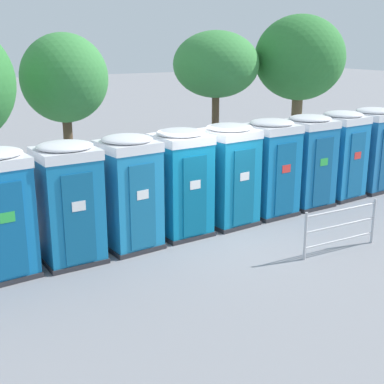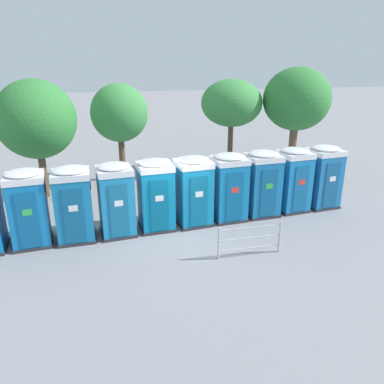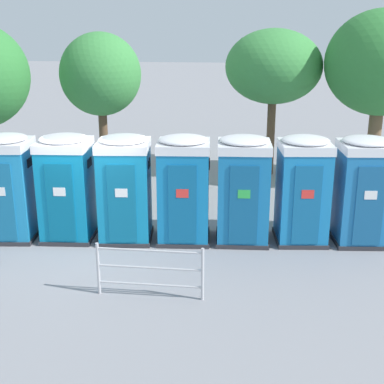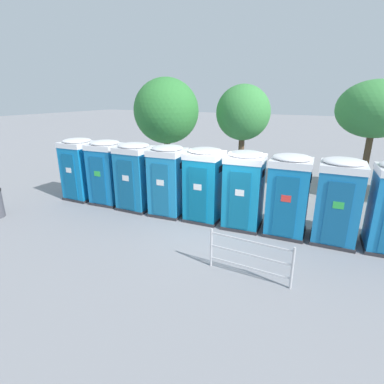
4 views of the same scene
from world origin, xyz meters
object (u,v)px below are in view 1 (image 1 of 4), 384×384
(portapotty_8, at_px, (341,154))
(street_tree_1, at_px, (300,59))
(portapotty_9, at_px, (372,149))
(portapotty_6, at_px, (270,167))
(portapotty_4, at_px, (181,182))
(portapotty_5, at_px, (229,174))
(portapotty_7, at_px, (308,160))
(street_tree_0, at_px, (64,79))
(event_barrier, at_px, (341,227))
(portapotty_3, at_px, (129,192))
(portapotty_2, at_px, (69,202))
(street_tree_3, at_px, (216,65))

(portapotty_8, bearing_deg, street_tree_1, 62.57)
(portapotty_9, bearing_deg, portapotty_8, -176.15)
(portapotty_9, bearing_deg, portapotty_6, -175.14)
(portapotty_4, height_order, portapotty_5, same)
(portapotty_7, height_order, street_tree_0, street_tree_0)
(portapotty_5, relative_size, event_barrier, 1.23)
(portapotty_3, bearing_deg, portapotty_4, 6.00)
(portapotty_2, distance_m, portapotty_7, 6.95)
(portapotty_4, height_order, street_tree_0, street_tree_0)
(portapotty_9, height_order, street_tree_0, street_tree_0)
(street_tree_0, height_order, street_tree_1, street_tree_1)
(portapotty_6, bearing_deg, portapotty_8, 5.37)
(portapotty_4, relative_size, street_tree_1, 0.47)
(portapotty_5, bearing_deg, portapotty_9, 4.88)
(portapotty_9, xyz_separation_m, street_tree_3, (-1.99, 5.79, 2.33))
(portapotty_7, distance_m, street_tree_0, 7.89)
(portapotty_9, distance_m, street_tree_0, 9.73)
(portapotty_6, height_order, portapotty_9, same)
(street_tree_0, relative_size, street_tree_3, 0.98)
(event_barrier, bearing_deg, portapotty_3, 146.82)
(portapotty_3, distance_m, portapotty_4, 1.39)
(portapotty_3, bearing_deg, portapotty_5, 4.59)
(portapotty_4, bearing_deg, portapotty_8, 4.71)
(portapotty_2, xyz_separation_m, event_barrier, (5.27, -2.44, -0.72))
(portapotty_9, xyz_separation_m, street_tree_0, (-7.73, 5.55, 2.04))
(portapotty_5, bearing_deg, street_tree_0, 109.97)
(portapotty_8, height_order, street_tree_1, street_tree_1)
(street_tree_0, relative_size, event_barrier, 2.29)
(event_barrier, bearing_deg, portapotty_6, 84.55)
(street_tree_0, bearing_deg, event_barrier, -69.42)
(portapotty_5, relative_size, street_tree_1, 0.47)
(event_barrier, bearing_deg, street_tree_3, 74.85)
(portapotty_2, distance_m, street_tree_3, 10.41)
(portapotty_2, distance_m, portapotty_6, 5.56)
(portapotty_4, relative_size, portapotty_5, 1.00)
(portapotty_5, xyz_separation_m, portapotty_9, (5.54, 0.47, 0.00))
(portapotty_5, bearing_deg, portapotty_3, -175.41)
(portapotty_6, bearing_deg, street_tree_0, 121.19)
(portapotty_2, bearing_deg, street_tree_3, 40.51)
(portapotty_3, bearing_deg, portapotty_7, 4.65)
(portapotty_6, bearing_deg, portapotty_4, -175.95)
(street_tree_1, relative_size, event_barrier, 2.64)
(portapotty_8, xyz_separation_m, portapotty_9, (1.39, 0.09, -0.00))
(portapotty_3, height_order, portapotty_7, same)
(portapotty_3, distance_m, portapotty_6, 4.17)
(portapotty_8, height_order, event_barrier, portapotty_8)
(street_tree_3, bearing_deg, portapotty_4, -127.94)
(portapotty_6, xyz_separation_m, street_tree_1, (5.38, 5.30, 2.52))
(portapotty_7, height_order, portapotty_8, same)
(portapotty_3, distance_m, event_barrier, 4.69)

